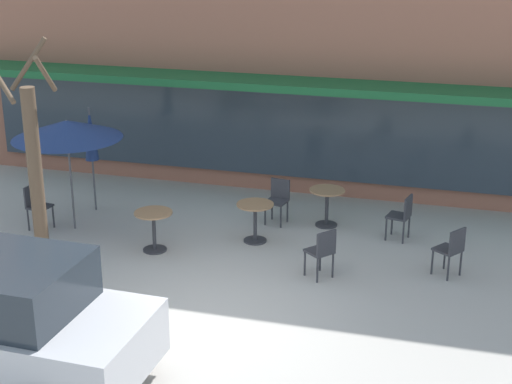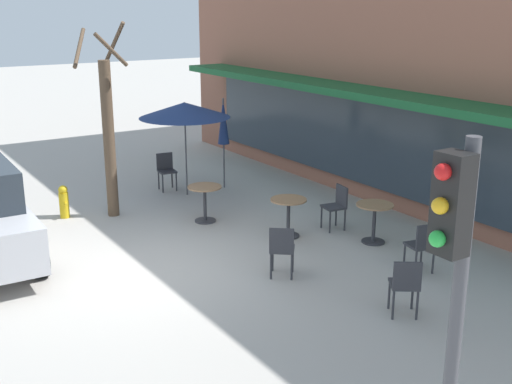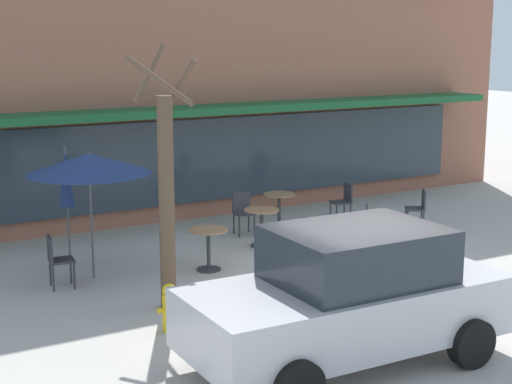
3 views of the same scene
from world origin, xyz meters
name	(u,v)px [view 2 (image 2 of 3)]	position (x,y,z in m)	size (l,w,h in m)	color
ground_plane	(146,274)	(0.00, 0.00, 0.00)	(80.00, 80.00, 0.00)	#ADA8A0
cafe_table_near_wall	(205,198)	(-1.86, 2.15, 0.52)	(0.70, 0.70, 0.76)	#333338
cafe_table_streetside	(288,211)	(-0.19, 3.08, 0.52)	(0.70, 0.70, 0.76)	#333338
cafe_table_by_tree	(374,217)	(0.95, 4.24, 0.52)	(0.70, 0.70, 0.76)	#333338
patio_umbrella_green_folded	(223,122)	(-3.89, 3.80, 1.63)	(0.28, 0.28, 2.20)	#4C4C51
patio_umbrella_cream_folded	(185,110)	(-3.81, 2.73, 2.02)	(2.10, 2.10, 2.20)	#4C4C51
cafe_chair_0	(337,204)	(-0.02, 4.14, 0.53)	(0.46, 0.46, 0.89)	#333338
cafe_chair_1	(282,247)	(1.33, 1.84, 0.53)	(0.56, 0.56, 0.89)	#333338
cafe_chair_2	(166,168)	(-4.50, 2.53, 0.53)	(0.45, 0.45, 0.89)	#333338
cafe_chair_3	(423,244)	(2.46, 3.90, 0.53)	(0.48, 0.48, 0.89)	#333338
cafe_chair_4	(405,283)	(3.43, 2.51, 0.53)	(0.56, 0.56, 0.89)	#333338
street_tree	(108,132)	(-3.30, 0.70, 1.82)	(1.10, 1.13, 4.02)	brown
traffic_light_pole	(452,276)	(6.27, -0.04, 2.30)	(0.26, 0.44, 3.40)	#47474C
fire_hydrant	(64,201)	(-3.71, -0.22, 0.35)	(0.36, 0.20, 0.71)	gold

